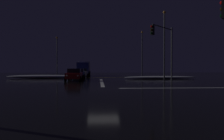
{
  "coord_description": "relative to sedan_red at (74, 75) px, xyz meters",
  "views": [
    {
      "loc": [
        -0.4,
        -17.23,
        1.65
      ],
      "look_at": [
        1.46,
        11.82,
        1.37
      ],
      "focal_mm": 34.4,
      "sensor_mm": 36.0,
      "label": 1
    }
  ],
  "objects": [
    {
      "name": "centre_line_ns",
      "position": [
        3.52,
        8.96,
        -0.8
      ],
      "size": [
        22.0,
        0.15,
        0.01
      ],
      "color": "yellow",
      "rests_on": "ground"
    },
    {
      "name": "stop_line_north",
      "position": [
        3.52,
        -2.64,
        -0.8
      ],
      "size": [
        0.35,
        14.08,
        0.01
      ],
      "color": "white",
      "rests_on": "ground"
    },
    {
      "name": "streetlamp_left_far",
      "position": [
        -5.81,
        18.96,
        4.09
      ],
      "size": [
        0.44,
        0.44,
        8.43
      ],
      "color": "#424247",
      "rests_on": "ground"
    },
    {
      "name": "crosswalk_bar_east",
      "position": [
        11.84,
        -10.86,
        -0.8
      ],
      "size": [
        14.08,
        0.4,
        0.01
      ],
      "color": "white",
      "rests_on": "ground"
    },
    {
      "name": "streetlamp_right_far",
      "position": [
        12.84,
        18.96,
        4.81
      ],
      "size": [
        0.44,
        0.44,
        9.81
      ],
      "color": "#424247",
      "rests_on": "ground"
    },
    {
      "name": "snow_bank_right_curb",
      "position": [
        12.54,
        3.89,
        -0.59
      ],
      "size": [
        10.98,
        1.5,
        0.43
      ],
      "color": "white",
      "rests_on": "ground"
    },
    {
      "name": "box_truck",
      "position": [
        -0.07,
        19.8,
        0.91
      ],
      "size": [
        2.68,
        8.28,
        3.08
      ],
      "color": "navy",
      "rests_on": "ground"
    },
    {
      "name": "snow_bank_left_curb",
      "position": [
        -5.51,
        6.96,
        -0.54
      ],
      "size": [
        11.99,
        1.5,
        0.53
      ],
      "color": "white",
      "rests_on": "ground"
    },
    {
      "name": "ground",
      "position": [
        3.52,
        -10.86,
        -0.85
      ],
      "size": [
        120.0,
        120.0,
        0.1
      ],
      "primitive_type": "cube",
      "color": "black"
    },
    {
      "name": "sedan_white",
      "position": [
        0.18,
        12.52,
        0.0
      ],
      "size": [
        2.02,
        4.33,
        1.57
      ],
      "color": "silver",
      "rests_on": "ground"
    },
    {
      "name": "streetlamp_right_near",
      "position": [
        12.84,
        2.96,
        4.94
      ],
      "size": [
        0.44,
        0.44,
        10.07
      ],
      "color": "#424247",
      "rests_on": "ground"
    },
    {
      "name": "sedan_blue",
      "position": [
        -0.04,
        5.72,
        0.0
      ],
      "size": [
        2.02,
        4.33,
        1.57
      ],
      "color": "navy",
      "rests_on": "ground"
    },
    {
      "name": "sedan_red",
      "position": [
        0.0,
        0.0,
        0.0
      ],
      "size": [
        2.02,
        4.33,
        1.57
      ],
      "color": "maroon",
      "rests_on": "ground"
    },
    {
      "name": "traffic_signal_ne",
      "position": [
        10.79,
        -3.59,
        3.79
      ],
      "size": [
        3.56,
        3.56,
        6.64
      ],
      "color": "#4C4C51",
      "rests_on": "ground"
    }
  ]
}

